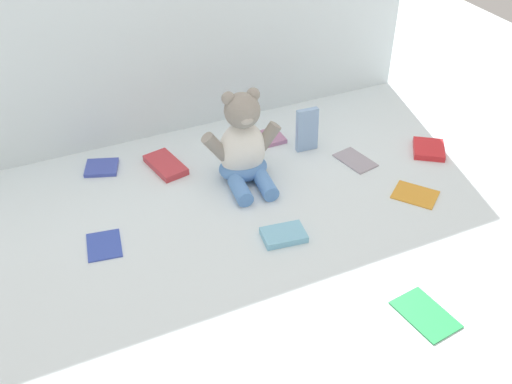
{
  "coord_description": "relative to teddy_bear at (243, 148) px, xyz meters",
  "views": [
    {
      "loc": [
        -0.46,
        -1.16,
        0.98
      ],
      "look_at": [
        0.02,
        -0.1,
        0.1
      ],
      "focal_mm": 41.92,
      "sensor_mm": 36.0,
      "label": 1
    }
  ],
  "objects": [
    {
      "name": "ground_plane",
      "position": [
        -0.07,
        -0.1,
        -0.1
      ],
      "size": [
        3.2,
        3.2,
        0.0
      ],
      "primitive_type": "plane",
      "color": "silver"
    },
    {
      "name": "backdrop_drape",
      "position": [
        -0.07,
        0.33,
        0.29
      ],
      "size": [
        1.56,
        0.03,
        0.77
      ],
      "primitive_type": "cube",
      "color": "silver",
      "rests_on": "ground_plane"
    },
    {
      "name": "teddy_bear",
      "position": [
        0.0,
        0.0,
        0.0
      ],
      "size": [
        0.22,
        0.2,
        0.27
      ],
      "rotation": [
        0.0,
        0.0,
        -0.1
      ],
      "color": "white",
      "rests_on": "ground_plane"
    },
    {
      "name": "book_case_0",
      "position": [
        0.23,
        0.06,
        -0.03
      ],
      "size": [
        0.07,
        0.03,
        0.13
      ],
      "primitive_type": "cube",
      "rotation": [
        -0.05,
        0.0,
        -0.06
      ],
      "color": "#88ABD6",
      "rests_on": "ground_plane"
    },
    {
      "name": "book_case_1",
      "position": [
        -0.01,
        -0.28,
        -0.09
      ],
      "size": [
        0.11,
        0.08,
        0.02
      ],
      "primitive_type": "cube",
      "rotation": [
        0.0,
        0.0,
        4.58
      ],
      "color": "#75BADA",
      "rests_on": "ground_plane"
    },
    {
      "name": "book_case_2",
      "position": [
        0.39,
        -0.27,
        -0.09
      ],
      "size": [
        0.14,
        0.14,
        0.01
      ],
      "primitive_type": "cube",
      "rotation": [
        0.0,
        0.0,
        0.66
      ],
      "color": "orange",
      "rests_on": "ground_plane"
    },
    {
      "name": "book_case_3",
      "position": [
        0.15,
        -0.63,
        -0.1
      ],
      "size": [
        0.1,
        0.15,
        0.01
      ],
      "primitive_type": "cube",
      "rotation": [
        0.0,
        0.0,
        3.27
      ],
      "color": "#2A9850",
      "rests_on": "ground_plane"
    },
    {
      "name": "book_case_4",
      "position": [
        -0.42,
        -0.12,
        -0.1
      ],
      "size": [
        0.1,
        0.12,
        0.01
      ],
      "primitive_type": "cube",
      "rotation": [
        0.0,
        0.0,
        2.98
      ],
      "color": "#334AAE",
      "rests_on": "ground_plane"
    },
    {
      "name": "book_case_5",
      "position": [
        -0.19,
        0.14,
        -0.09
      ],
      "size": [
        0.1,
        0.15,
        0.02
      ],
      "primitive_type": "cube",
      "rotation": [
        0.0,
        0.0,
        3.34
      ],
      "color": "#BE353D",
      "rests_on": "ground_plane"
    },
    {
      "name": "book_case_6",
      "position": [
        -0.35,
        0.21,
        -0.09
      ],
      "size": [
        0.11,
        0.11,
        0.01
      ],
      "primitive_type": "cube",
      "rotation": [
        0.0,
        0.0,
        1.23
      ],
      "color": "#3C4DAF",
      "rests_on": "ground_plane"
    },
    {
      "name": "book_case_7",
      "position": [
        0.56,
        -0.11,
        -0.09
      ],
      "size": [
        0.13,
        0.14,
        0.02
      ],
      "primitive_type": "cube",
      "rotation": [
        0.0,
        0.0,
        2.54
      ],
      "color": "red",
      "rests_on": "ground_plane"
    },
    {
      "name": "book_case_8",
      "position": [
        0.33,
        -0.06,
        -0.09
      ],
      "size": [
        0.1,
        0.13,
        0.01
      ],
      "primitive_type": "cube",
      "rotation": [
        0.0,
        0.0,
        0.2
      ],
      "color": "gray",
      "rests_on": "ground_plane"
    },
    {
      "name": "book_case_9",
      "position": [
        0.13,
        0.15,
        -0.09
      ],
      "size": [
        0.13,
        0.08,
        0.01
      ],
      "primitive_type": "cube",
      "rotation": [
        0.0,
        0.0,
        4.71
      ],
      "color": "#AA6D94",
      "rests_on": "ground_plane"
    }
  ]
}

